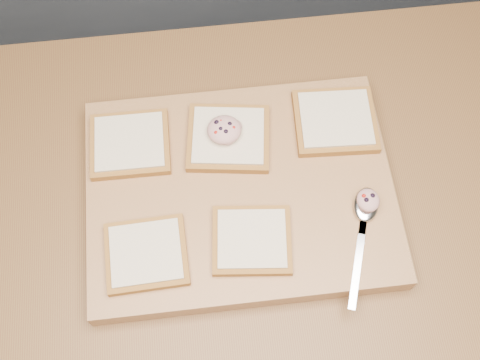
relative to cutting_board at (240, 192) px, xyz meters
The scene contains 11 objects.
ground 0.93m from the cutting_board, 19.78° to the right, with size 4.00×4.00×0.00m, color #515459.
island_counter 0.50m from the cutting_board, 19.78° to the right, with size 2.00×0.80×0.90m.
cutting_board is the anchor object (origin of this frame).
bread_far_left 0.19m from the cutting_board, 151.11° to the left, with size 0.12×0.11×0.02m.
bread_far_center 0.09m from the cutting_board, 96.07° to the left, with size 0.14×0.13×0.02m.
bread_far_right 0.19m from the cutting_board, 29.86° to the left, with size 0.13×0.12×0.02m.
bread_near_left 0.17m from the cutting_board, 147.63° to the right, with size 0.12×0.11×0.02m.
bread_near_center 0.09m from the cutting_board, 85.52° to the right, with size 0.12×0.12×0.02m.
tuna_salad_dollop 0.10m from the cutting_board, 99.68° to the left, with size 0.05×0.05×0.02m.
spoon 0.19m from the cutting_board, 20.09° to the right, with size 0.08×0.19×0.01m.
spoon_salad 0.19m from the cutting_board, 15.94° to the right, with size 0.03×0.04×0.02m.
Camera 1 is at (-0.21, -0.31, 1.77)m, focal length 45.00 mm.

